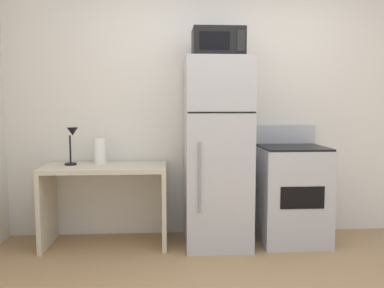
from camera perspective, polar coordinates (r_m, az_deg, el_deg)
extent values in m
cube|color=silver|center=(4.13, 4.37, 5.40)|extent=(5.00, 0.10, 2.60)
cube|color=beige|center=(3.83, -12.15, -3.29)|extent=(1.13, 0.56, 0.04)
cube|color=beige|center=(4.03, -19.81, -8.52)|extent=(0.04, 0.56, 0.71)
cube|color=beige|center=(3.87, -3.93, -8.77)|extent=(0.04, 0.56, 0.71)
cylinder|color=black|center=(3.95, -16.78, -2.72)|extent=(0.11, 0.11, 0.02)
cylinder|color=black|center=(3.93, -16.84, -0.72)|extent=(0.02, 0.02, 0.26)
cone|color=black|center=(3.89, -16.55, 1.70)|extent=(0.10, 0.10, 0.08)
cylinder|color=white|center=(3.95, -12.89, -0.99)|extent=(0.11, 0.11, 0.24)
cube|color=#B7B7BC|center=(3.76, 3.55, -1.24)|extent=(0.59, 0.64, 1.73)
cube|color=black|center=(3.41, 4.26, 4.47)|extent=(0.58, 0.00, 0.01)
cylinder|color=gray|center=(3.44, 1.07, -4.82)|extent=(0.02, 0.02, 0.61)
cube|color=black|center=(3.75, 3.69, 14.02)|extent=(0.46, 0.34, 0.26)
cube|color=black|center=(3.58, 3.23, 14.43)|extent=(0.26, 0.01, 0.15)
cube|color=black|center=(3.61, 6.97, 14.32)|extent=(0.07, 0.01, 0.18)
cube|color=#B7B7BC|center=(4.00, 13.93, -7.02)|extent=(0.62, 0.60, 0.90)
cube|color=black|center=(3.93, 14.09, -0.47)|extent=(0.59, 0.58, 0.02)
cube|color=#B7B7BC|center=(4.19, 12.97, 1.30)|extent=(0.62, 0.04, 0.18)
cube|color=black|center=(3.71, 15.36, -7.35)|extent=(0.40, 0.01, 0.20)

